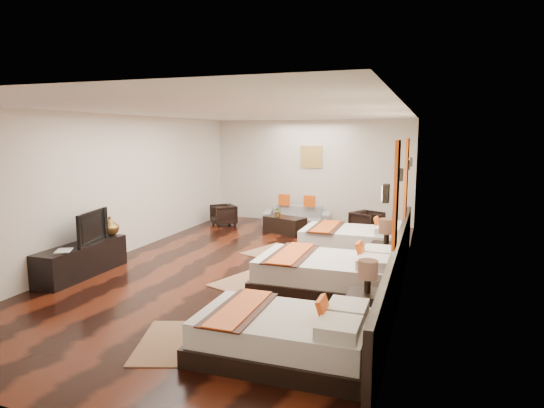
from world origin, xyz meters
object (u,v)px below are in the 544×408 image
at_px(armchair_left, 223,215).
at_px(coffee_table, 285,225).
at_px(tv, 88,227).
at_px(sofa, 297,216).
at_px(armchair_right, 367,223).
at_px(tv_console, 82,260).
at_px(bed_far, 354,241).
at_px(bed_mid, 329,274).
at_px(figurine, 110,226).
at_px(book, 56,251).
at_px(nightstand_b, 386,256).
at_px(nightstand_a, 367,307).
at_px(table_plant, 278,211).
at_px(bed_near, 285,336).

relative_size(armchair_left, coffee_table, 0.60).
relative_size(tv, sofa, 0.55).
distance_m(armchair_right, coffee_table, 1.99).
bearing_deg(tv_console, bed_far, 35.23).
distance_m(bed_mid, tv, 4.21).
xyz_separation_m(figurine, armchair_left, (0.41, 4.08, -0.45)).
relative_size(bed_far, book, 6.55).
relative_size(tv, book, 3.08).
relative_size(tv_console, armchair_right, 2.77).
relative_size(bed_mid, tv, 2.23).
distance_m(figurine, armchair_left, 4.13).
bearing_deg(armchair_left, bed_mid, -2.46).
xyz_separation_m(bed_mid, coffee_table, (-1.93, 3.88, -0.09)).
height_order(nightstand_b, figurine, nightstand_b).
bearing_deg(tv_console, coffee_table, 62.95).
relative_size(nightstand_b, sofa, 0.56).
distance_m(bed_mid, nightstand_b, 1.36).
bearing_deg(sofa, nightstand_a, -77.51).
distance_m(bed_far, nightstand_a, 3.74).
bearing_deg(armchair_left, nightstand_a, -4.64).
xyz_separation_m(bed_mid, sofa, (-1.93, 4.93, -0.03)).
xyz_separation_m(tv, sofa, (2.21, 5.36, -0.57)).
distance_m(tv_console, table_plant, 4.85).
relative_size(tv, table_plant, 3.46).
bearing_deg(bed_near, bed_far, 89.98).
bearing_deg(table_plant, figurine, -120.56).
distance_m(nightstand_a, nightstand_b, 2.40).
bearing_deg(figurine, tv, -85.56).
relative_size(nightstand_b, figurine, 2.85).
relative_size(bed_mid, nightstand_a, 2.41).
xyz_separation_m(book, coffee_table, (2.26, 5.00, -0.36)).
bearing_deg(nightstand_a, tv_console, 171.88).
relative_size(bed_far, nightstand_a, 2.30).
relative_size(nightstand_a, armchair_left, 1.50).
relative_size(nightstand_a, tv_console, 0.50).
bearing_deg(nightstand_b, tv, -162.27).
bearing_deg(figurine, coffee_table, 58.26).
bearing_deg(table_plant, bed_near, -71.01).
xyz_separation_m(bed_mid, table_plant, (-2.08, 3.80, 0.26)).
height_order(nightstand_b, sofa, nightstand_b).
xyz_separation_m(bed_far, armchair_left, (-3.79, 1.89, 0.00)).
distance_m(armchair_left, coffee_table, 1.91).
bearing_deg(sofa, bed_near, -85.86).
xyz_separation_m(nightstand_b, tv_console, (-4.95, -1.69, -0.07)).
height_order(sofa, table_plant, table_plant).
relative_size(nightstand_a, coffee_table, 0.91).
bearing_deg(tv_console, bed_mid, 7.56).
bearing_deg(tv, book, 163.92).
distance_m(bed_near, nightstand_b, 3.46).
distance_m(figurine, table_plant, 4.16).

